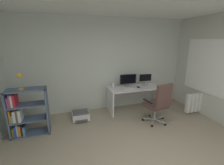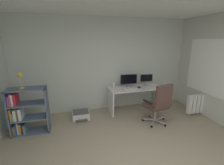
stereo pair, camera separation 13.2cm
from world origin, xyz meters
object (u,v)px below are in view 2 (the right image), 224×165
object	(u,v)px
printer	(81,115)
keyboard	(130,89)
desk_lamp	(20,77)
computer_mouse	(139,87)
desktop_speaker	(114,86)
monitor_main	(129,80)
office_chair	(159,103)
radiator	(199,103)
monitor_secondary	(146,79)
desk	(135,93)
bookshelf	(25,113)

from	to	relation	value
printer	keyboard	bearing A→B (deg)	0.07
desk_lamp	printer	size ratio (longest dim) A/B	0.76
keyboard	computer_mouse	bearing A→B (deg)	4.04
computer_mouse	desktop_speaker	world-z (taller)	desktop_speaker
desktop_speaker	monitor_main	bearing A→B (deg)	5.72
keyboard	computer_mouse	xyz separation A→B (m)	(0.30, 0.03, 0.01)
desktop_speaker	office_chair	xyz separation A→B (m)	(0.87, -0.99, -0.23)
desk_lamp	printer	distance (m)	1.76
office_chair	printer	world-z (taller)	office_chair
radiator	computer_mouse	bearing A→B (deg)	157.16
printer	desk_lamp	bearing A→B (deg)	-163.51
monitor_secondary	computer_mouse	size ratio (longest dim) A/B	4.19
desk	office_chair	distance (m)	0.95
computer_mouse	printer	world-z (taller)	computer_mouse
monitor_main	office_chair	distance (m)	1.17
desk	monitor_secondary	world-z (taller)	monitor_secondary
computer_mouse	radiator	xyz separation A→B (m)	(1.57, -0.66, -0.41)
monitor_secondary	desktop_speaker	xyz separation A→B (m)	(-1.04, -0.05, -0.13)
desk_lamp	bookshelf	bearing A→B (deg)	-178.51
desk_lamp	radiator	distance (m)	4.61
keyboard	computer_mouse	distance (m)	0.30
bookshelf	radiator	bearing A→B (deg)	-3.41
desk	keyboard	world-z (taller)	keyboard
monitor_main	computer_mouse	size ratio (longest dim) A/B	4.94
monitor_main	bookshelf	world-z (taller)	monitor_main
computer_mouse	bookshelf	distance (m)	2.99
bookshelf	desktop_speaker	bearing A→B (deg)	13.37
keyboard	computer_mouse	size ratio (longest dim) A/B	3.40
keyboard	desktop_speaker	size ratio (longest dim) A/B	2.00
monitor_main	office_chair	size ratio (longest dim) A/B	0.46
monitor_secondary	keyboard	distance (m)	0.68
desk	desktop_speaker	xyz separation A→B (m)	(-0.64, 0.07, 0.27)
monitor_secondary	office_chair	xyz separation A→B (m)	(-0.16, -1.04, -0.36)
monitor_secondary	office_chair	distance (m)	1.11
keyboard	desktop_speaker	bearing A→B (deg)	157.93
computer_mouse	printer	xyz separation A→B (m)	(-1.70, -0.03, -0.64)
bookshelf	printer	size ratio (longest dim) A/B	2.34
desk	desktop_speaker	bearing A→B (deg)	173.65
desk	desktop_speaker	distance (m)	0.70
desktop_speaker	radiator	size ratio (longest dim) A/B	0.22
monitor_secondary	desk_lamp	xyz separation A→B (m)	(-3.24, -0.58, 0.37)
desktop_speaker	bookshelf	xyz separation A→B (m)	(-2.23, -0.53, -0.31)
monitor_main	office_chair	bearing A→B (deg)	-68.91
desk	computer_mouse	world-z (taller)	computer_mouse
desk	computer_mouse	xyz separation A→B (m)	(0.09, -0.07, 0.20)
printer	radiator	bearing A→B (deg)	-10.95
computer_mouse	radiator	size ratio (longest dim) A/B	0.13
desk	printer	bearing A→B (deg)	-176.64
computer_mouse	desktop_speaker	size ratio (longest dim) A/B	0.59
printer	computer_mouse	bearing A→B (deg)	0.96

